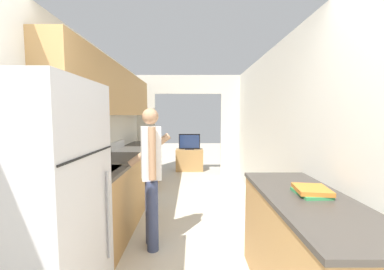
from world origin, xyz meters
name	(u,v)px	position (x,y,z in m)	size (l,w,h in m)	color
wall_left	(94,115)	(-1.21, 2.32, 1.52)	(0.38, 7.38, 2.50)	silver
wall_right	(296,139)	(1.29, 1.89, 1.25)	(0.06, 7.38, 2.50)	silver
wall_far_with_doorway	(188,119)	(0.00, 5.01, 1.44)	(2.93, 0.06, 2.50)	silver
counter_left	(125,183)	(-0.96, 2.79, 0.46)	(0.62, 3.56, 0.92)	#B2844C
counter_right	(307,256)	(0.96, 0.87, 0.46)	(0.62, 1.51, 0.92)	#B2844C
refrigerator	(41,210)	(-0.92, 0.72, 0.88)	(0.71, 0.80, 1.75)	#B7B7BC
range_oven	(134,174)	(-0.96, 3.37, 0.46)	(0.66, 0.73, 1.06)	white
person	(151,174)	(-0.37, 1.81, 0.85)	(0.51, 0.44, 1.60)	#384266
book_stack	(312,191)	(1.01, 0.93, 0.95)	(0.26, 0.28, 0.05)	#33894C
tv_cabinet	(190,160)	(0.03, 5.61, 0.29)	(0.74, 0.42, 0.59)	#B2844C
television	(190,142)	(0.03, 5.57, 0.80)	(0.58, 0.16, 0.43)	black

